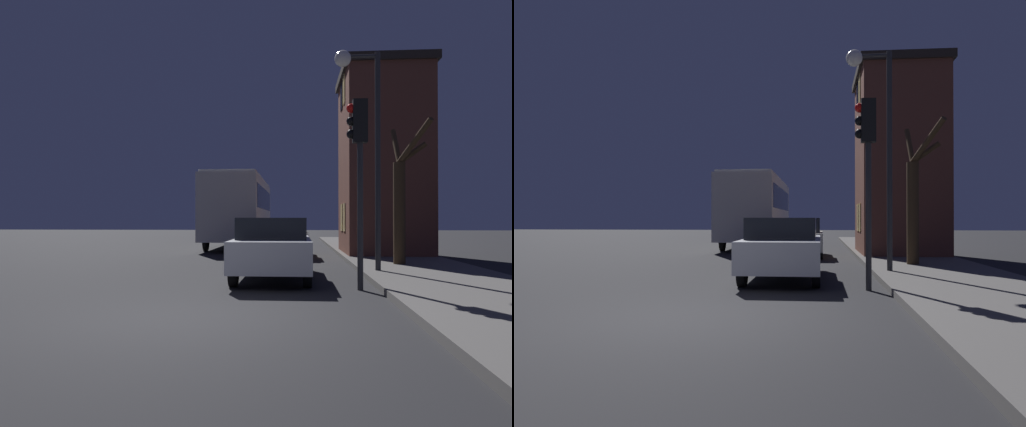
# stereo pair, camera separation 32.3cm
# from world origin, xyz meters

# --- Properties ---
(ground_plane) EXTENTS (120.00, 120.00, 0.00)m
(ground_plane) POSITION_xyz_m (0.00, 0.00, 0.00)
(ground_plane) COLOR black
(brick_building) EXTENTS (3.33, 4.82, 7.31)m
(brick_building) POSITION_xyz_m (4.91, 12.89, 3.82)
(brick_building) COLOR brown
(brick_building) RESTS_ON sidewalk
(streetlamp) EXTENTS (1.19, 0.43, 5.77)m
(streetlamp) POSITION_xyz_m (3.21, 5.80, 4.20)
(streetlamp) COLOR #28282B
(streetlamp) RESTS_ON sidewalk
(traffic_light) EXTENTS (0.43, 0.24, 3.97)m
(traffic_light) POSITION_xyz_m (2.76, 3.11, 2.86)
(traffic_light) COLOR #28282B
(traffic_light) RESTS_ON ground
(bare_tree) EXTENTS (0.97, 1.97, 4.16)m
(bare_tree) POSITION_xyz_m (4.58, 7.69, 2.06)
(bare_tree) COLOR #382819
(bare_tree) RESTS_ON sidewalk
(bus) EXTENTS (2.60, 11.29, 3.61)m
(bus) POSITION_xyz_m (-1.49, 19.04, 2.15)
(bus) COLOR beige
(bus) RESTS_ON ground
(car_near_lane) EXTENTS (1.79, 4.69, 1.51)m
(car_near_lane) POSITION_xyz_m (0.91, 4.88, 0.80)
(car_near_lane) COLOR #B7BABF
(car_near_lane) RESTS_ON ground
(car_mid_lane) EXTENTS (1.80, 4.00, 1.52)m
(car_mid_lane) POSITION_xyz_m (1.00, 12.27, 0.78)
(car_mid_lane) COLOR beige
(car_mid_lane) RESTS_ON ground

